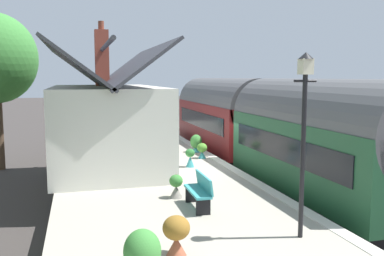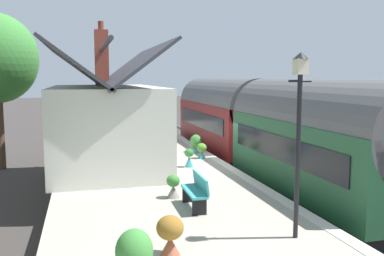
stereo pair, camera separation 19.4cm
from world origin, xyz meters
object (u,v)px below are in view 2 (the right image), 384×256
object	(u,v)px
planter_by_door	(202,150)
bench_mid_platform	(196,190)
bench_by_lamp	(133,132)
planter_corner_building	(170,234)
bench_near_building	(133,128)
planter_under_sign	(143,130)
station_building	(105,122)
train	(258,127)
planter_bench_right	(173,186)
lamp_post_platform	(299,111)
planter_bench_left	(196,143)
planter_edge_near	(189,157)
bench_platform_end	(126,124)

from	to	relation	value
planter_by_door	bench_mid_platform	bearing A→B (deg)	162.77
bench_by_lamp	planter_corner_building	distance (m)	14.80
bench_near_building	planter_under_sign	bearing A→B (deg)	-90.03
station_building	train	bearing A→B (deg)	-88.81
train	station_building	distance (m)	6.53
planter_bench_right	planter_by_door	bearing A→B (deg)	-23.89
planter_under_sign	lamp_post_platform	xyz separation A→B (m)	(-16.40, -0.87, 2.38)
station_building	planter_bench_left	size ratio (longest dim) A/B	10.60
station_building	bench_by_lamp	bearing A→B (deg)	-17.22
planter_corner_building	train	bearing A→B (deg)	-32.27
planter_bench_right	lamp_post_platform	bearing A→B (deg)	-152.25
train	planter_bench_left	bearing A→B (deg)	61.04
train	planter_corner_building	distance (m)	10.97
bench_mid_platform	planter_edge_near	world-z (taller)	bench_mid_platform
bench_platform_end	bench_mid_platform	size ratio (longest dim) A/B	0.99
planter_under_sign	bench_by_lamp	bearing A→B (deg)	156.49
planter_by_door	lamp_post_platform	xyz separation A→B (m)	(-8.91, 0.50, 2.35)
planter_edge_near	planter_under_sign	xyz separation A→B (m)	(9.00, 0.44, -0.05)
train	planter_edge_near	size ratio (longest dim) A/B	25.90
bench_by_lamp	planter_under_sign	world-z (taller)	bench_by_lamp
planter_bench_left	bench_platform_end	bearing A→B (deg)	15.45
bench_by_lamp	planter_bench_left	size ratio (longest dim) A/B	1.77
station_building	bench_near_building	distance (m)	7.82
bench_platform_end	planter_under_sign	size ratio (longest dim) A/B	1.72
bench_mid_platform	lamp_post_platform	size ratio (longest dim) A/B	0.36
planter_by_door	planter_corner_building	xyz separation A→B (m)	(-9.11, 3.24, 0.09)
train	planter_by_door	world-z (taller)	train
train	bench_platform_end	size ratio (longest dim) A/B	12.99
train	planter_bench_right	size ratio (longest dim) A/B	26.23
planter_corner_building	bench_mid_platform	bearing A→B (deg)	-25.05
bench_platform_end	lamp_post_platform	size ratio (longest dim) A/B	0.36
station_building	planter_by_door	distance (m)	4.13
bench_mid_platform	planter_edge_near	distance (m)	5.04
bench_near_building	lamp_post_platform	size ratio (longest dim) A/B	0.36
planter_edge_near	planter_bench_left	distance (m)	3.20
bench_near_building	planter_bench_left	bearing A→B (deg)	-160.39
planter_bench_right	planter_corner_building	size ratio (longest dim) A/B	0.89
bench_platform_end	bench_by_lamp	xyz separation A→B (m)	(-4.12, 0.04, 0.00)
planter_corner_building	planter_bench_left	bearing A→B (deg)	-17.84
planter_edge_near	station_building	bearing A→B (deg)	63.01
planter_edge_near	planter_by_door	world-z (taller)	planter_edge_near
planter_corner_building	lamp_post_platform	xyz separation A→B (m)	(0.20, -2.75, 2.26)
planter_bench_right	planter_under_sign	size ratio (longest dim) A/B	0.85
station_building	planter_bench_right	world-z (taller)	station_building
train	lamp_post_platform	distance (m)	9.68
station_building	bench_mid_platform	xyz separation A→B (m)	(-6.44, -1.92, -1.16)
planter_under_sign	planter_by_door	bearing A→B (deg)	-169.65
station_building	planter_under_sign	xyz separation A→B (m)	(7.48, -2.55, -1.33)
station_building	lamp_post_platform	world-z (taller)	station_building
bench_platform_end	planter_corner_building	distance (m)	18.92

